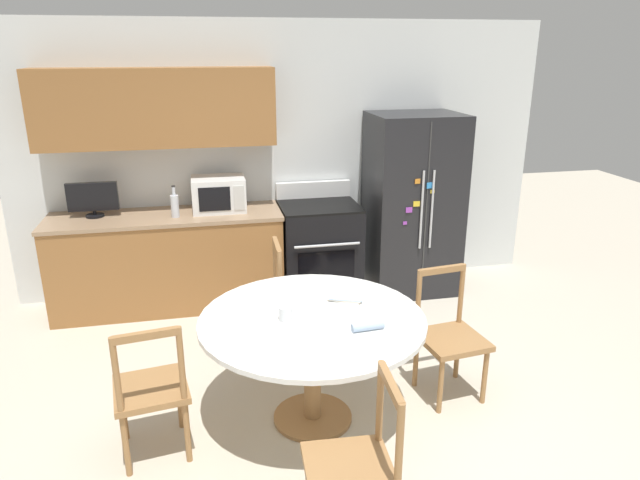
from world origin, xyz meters
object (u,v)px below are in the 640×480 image
(dining_chair_left, at_px, (151,391))
(candle_glass, at_px, (286,314))
(countertop_tv, at_px, (93,198))
(dining_chair_right, at_px, (450,337))
(microwave, at_px, (219,194))
(counter_bottle, at_px, (175,205))
(dining_chair_near, at_px, (355,468))
(dining_chair_far, at_px, (298,297))
(oven_range, at_px, (319,249))
(refrigerator, at_px, (412,204))

(dining_chair_left, xyz_separation_m, candle_glass, (0.83, 0.13, 0.35))
(dining_chair_left, height_order, candle_glass, dining_chair_left)
(countertop_tv, height_order, dining_chair_right, countertop_tv)
(microwave, bearing_deg, counter_bottle, -159.55)
(counter_bottle, bearing_deg, dining_chair_near, -73.37)
(countertop_tv, distance_m, candle_glass, 2.53)
(microwave, relative_size, dining_chair_left, 0.54)
(counter_bottle, relative_size, dining_chair_right, 0.32)
(counter_bottle, bearing_deg, dining_chair_far, -44.22)
(dining_chair_right, relative_size, dining_chair_left, 1.00)
(oven_range, relative_size, dining_chair_right, 1.20)
(counter_bottle, bearing_deg, candle_glass, -69.93)
(countertop_tv, relative_size, dining_chair_near, 0.48)
(dining_chair_right, xyz_separation_m, candle_glass, (-1.16, -0.11, 0.35))
(countertop_tv, bearing_deg, dining_chair_near, -62.81)
(oven_range, relative_size, counter_bottle, 3.74)
(dining_chair_near, distance_m, candle_glass, 1.08)
(refrigerator, xyz_separation_m, candle_glass, (-1.56, -1.95, -0.10))
(microwave, height_order, counter_bottle, microwave)
(counter_bottle, relative_size, dining_chair_far, 0.32)
(counter_bottle, xyz_separation_m, candle_glass, (0.70, -1.92, -0.23))
(refrigerator, relative_size, dining_chair_near, 1.95)
(countertop_tv, bearing_deg, microwave, -0.67)
(refrigerator, relative_size, countertop_tv, 4.05)
(dining_chair_far, bearing_deg, counter_bottle, -132.55)
(refrigerator, xyz_separation_m, dining_chair_near, (-1.39, -2.96, -0.44))
(oven_range, relative_size, candle_glass, 12.15)
(dining_chair_near, height_order, dining_chair_left, same)
(oven_range, height_order, counter_bottle, counter_bottle)
(refrigerator, distance_m, dining_chair_left, 3.20)
(dining_chair_near, bearing_deg, candle_glass, 13.13)
(oven_range, bearing_deg, dining_chair_left, -124.58)
(counter_bottle, distance_m, dining_chair_right, 2.66)
(oven_range, bearing_deg, candle_glass, -107.67)
(dining_chair_far, xyz_separation_m, candle_glass, (-0.25, -1.00, 0.35))
(microwave, distance_m, dining_chair_near, 3.17)
(oven_range, height_order, dining_chair_near, oven_range)
(dining_chair_left, bearing_deg, candle_glass, 0.73)
(refrigerator, height_order, counter_bottle, refrigerator)
(countertop_tv, bearing_deg, counter_bottle, -12.71)
(countertop_tv, height_order, dining_chair_far, countertop_tv)
(microwave, xyz_separation_m, dining_chair_near, (0.48, -3.07, -0.62))
(dining_chair_far, bearing_deg, dining_chair_right, 47.58)
(oven_range, height_order, dining_chair_left, oven_range)
(counter_bottle, xyz_separation_m, dining_chair_right, (1.86, -1.81, -0.57))
(refrigerator, height_order, oven_range, refrigerator)
(microwave, xyz_separation_m, dining_chair_right, (1.47, -1.95, -0.62))
(candle_glass, bearing_deg, dining_chair_left, -170.95)
(refrigerator, relative_size, dining_chair_left, 1.95)
(oven_range, bearing_deg, countertop_tv, 177.47)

